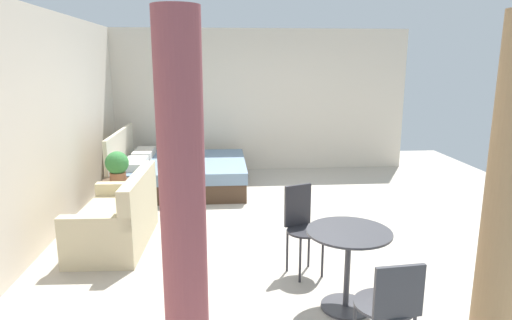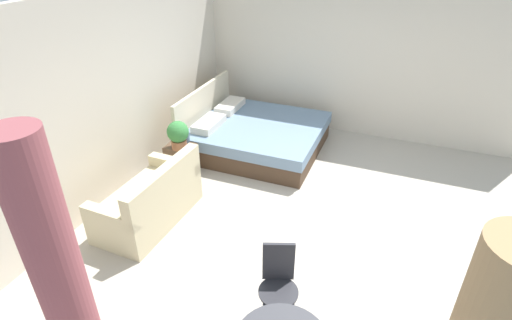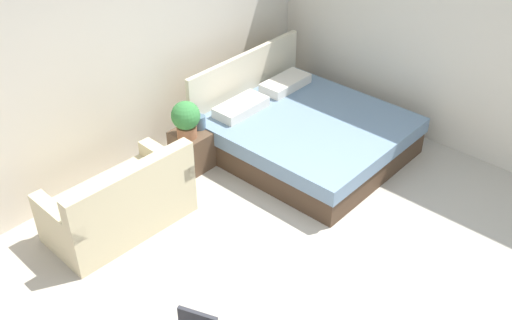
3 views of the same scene
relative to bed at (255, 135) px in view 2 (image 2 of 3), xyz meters
The scene contains 10 objects.
ground_plane 2.26m from the bed, 138.83° to the right, with size 9.02×8.72×0.02m, color #B2A899.
wall_back 2.44m from the bed, 140.80° to the left, with size 9.02×0.12×2.72m, color beige.
wall_right 2.26m from the bed, 48.35° to the right, with size 0.12×5.72×2.72m, color beige.
bed is the anchor object (origin of this frame).
couch 2.38m from the bed, 167.71° to the left, with size 1.44×0.81×0.84m.
nightstand 1.34m from the bed, 144.82° to the left, with size 0.41×0.42×0.46m.
potted_plant 1.47m from the bed, 148.24° to the left, with size 0.32×0.32×0.43m.
vase 1.26m from the bed, 142.10° to the left, with size 0.13×0.13×0.16m.
cafe_chair_near_window 3.52m from the bed, 154.60° to the right, with size 0.47×0.47×0.90m.
curtain_right 4.57m from the bed, behind, with size 0.31×0.31×2.45m.
Camera 2 is at (-3.99, -0.80, 3.33)m, focal length 28.10 mm.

